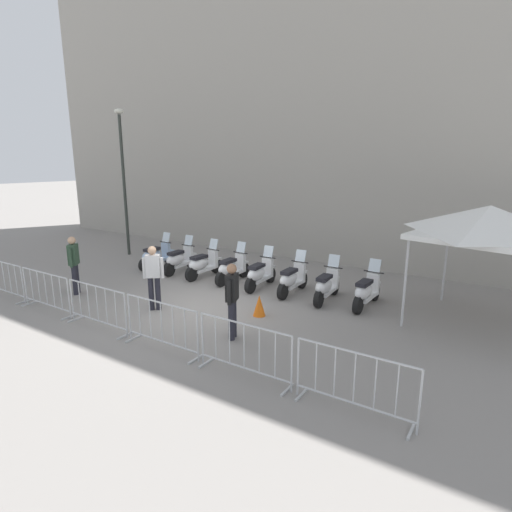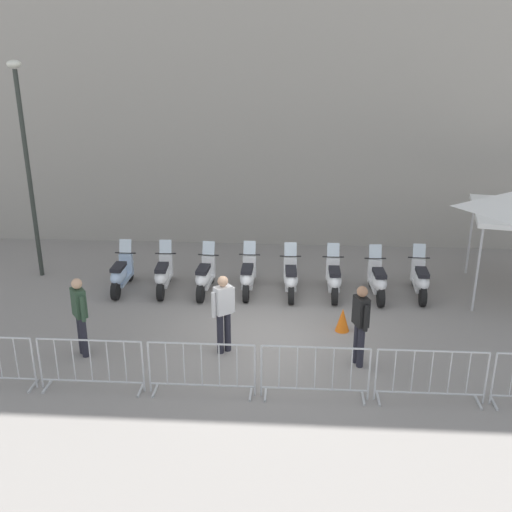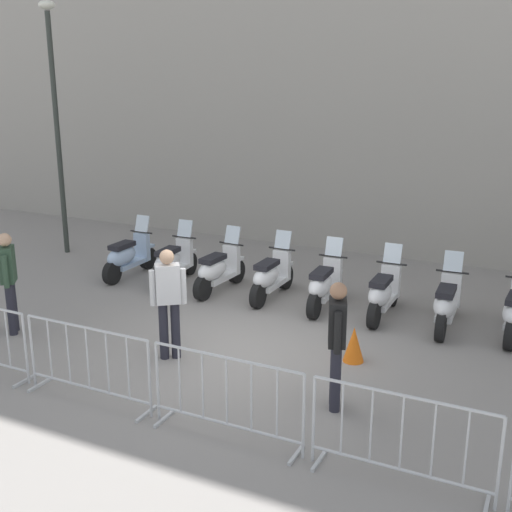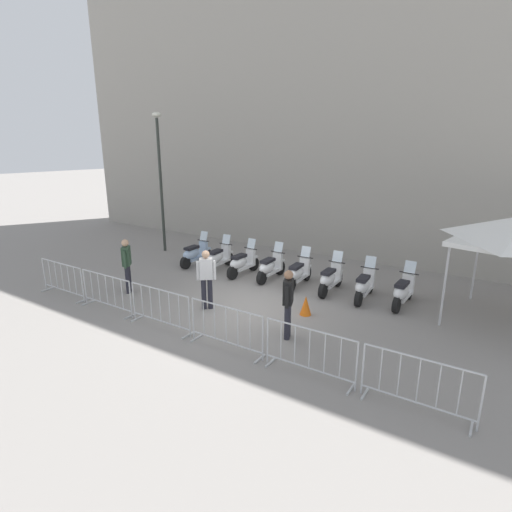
{
  "view_description": "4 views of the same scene",
  "coord_description": "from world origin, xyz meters",
  "px_view_note": "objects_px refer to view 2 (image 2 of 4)",
  "views": [
    {
      "loc": [
        8.51,
        -6.46,
        4.01
      ],
      "look_at": [
        -0.06,
        2.48,
        1.01
      ],
      "focal_mm": 29.26,
      "sensor_mm": 36.0,
      "label": 1
    },
    {
      "loc": [
        2.86,
        -11.4,
        6.32
      ],
      "look_at": [
        -0.78,
        2.22,
        1.09
      ],
      "focal_mm": 41.84,
      "sensor_mm": 36.0,
      "label": 2
    },
    {
      "loc": [
        5.93,
        -7.26,
        4.28
      ],
      "look_at": [
        -1.09,
        1.96,
        0.94
      ],
      "focal_mm": 45.51,
      "sensor_mm": 36.0,
      "label": 3
    },
    {
      "loc": [
        7.77,
        -7.59,
        4.66
      ],
      "look_at": [
        -1.33,
        1.94,
        0.89
      ],
      "focal_mm": 28.39,
      "sensor_mm": 36.0,
      "label": 4
    }
  ],
  "objects_px": {
    "motorcycle_0": "(121,275)",
    "officer_near_row_end": "(80,312)",
    "motorcycle_5": "(334,279)",
    "street_lamp": "(26,152)",
    "motorcycle_2": "(205,277)",
    "motorcycle_3": "(248,277)",
    "motorcycle_4": "(291,279)",
    "barrier_segment_3": "(315,373)",
    "barrier_segment_2": "(202,369)",
    "motorcycle_7": "(420,280)",
    "barrier_segment_4": "(431,377)",
    "motorcycle_1": "(163,275)",
    "barrier_segment_1": "(91,365)",
    "officer_by_barriers": "(360,321)",
    "motorcycle_6": "(378,281)",
    "traffic_cone": "(343,320)",
    "officer_mid_plaza": "(223,310)"
  },
  "relations": [
    {
      "from": "barrier_segment_3",
      "to": "street_lamp",
      "type": "bearing_deg",
      "value": 154.49
    },
    {
      "from": "officer_mid_plaza",
      "to": "officer_by_barriers",
      "type": "bearing_deg",
      "value": 4.2
    },
    {
      "from": "barrier_segment_1",
      "to": "barrier_segment_3",
      "type": "distance_m",
      "value": 4.18
    },
    {
      "from": "barrier_segment_3",
      "to": "officer_by_barriers",
      "type": "distance_m",
      "value": 1.63
    },
    {
      "from": "motorcycle_7",
      "to": "barrier_segment_4",
      "type": "height_order",
      "value": "motorcycle_7"
    },
    {
      "from": "motorcycle_4",
      "to": "barrier_segment_2",
      "type": "height_order",
      "value": "motorcycle_4"
    },
    {
      "from": "barrier_segment_4",
      "to": "officer_near_row_end",
      "type": "xyz_separation_m",
      "value": [
        -7.0,
        -0.08,
        0.46
      ]
    },
    {
      "from": "motorcycle_4",
      "to": "barrier_segment_3",
      "type": "height_order",
      "value": "motorcycle_4"
    },
    {
      "from": "motorcycle_1",
      "to": "barrier_segment_4",
      "type": "xyz_separation_m",
      "value": [
        6.68,
        -3.41,
        0.07
      ]
    },
    {
      "from": "motorcycle_2",
      "to": "motorcycle_7",
      "type": "relative_size",
      "value": 1.0
    },
    {
      "from": "motorcycle_4",
      "to": "street_lamp",
      "type": "height_order",
      "value": "street_lamp"
    },
    {
      "from": "officer_mid_plaza",
      "to": "barrier_segment_1",
      "type": "bearing_deg",
      "value": -134.04
    },
    {
      "from": "motorcycle_1",
      "to": "barrier_segment_3",
      "type": "distance_m",
      "value": 6.01
    },
    {
      "from": "motorcycle_2",
      "to": "motorcycle_1",
      "type": "bearing_deg",
      "value": -171.03
    },
    {
      "from": "motorcycle_7",
      "to": "barrier_segment_1",
      "type": "height_order",
      "value": "motorcycle_7"
    },
    {
      "from": "motorcycle_2",
      "to": "motorcycle_3",
      "type": "xyz_separation_m",
      "value": [
        1.07,
        0.31,
        0.0
      ]
    },
    {
      "from": "barrier_segment_1",
      "to": "officer_by_barriers",
      "type": "bearing_deg",
      "value": 25.12
    },
    {
      "from": "motorcycle_0",
      "to": "barrier_segment_2",
      "type": "height_order",
      "value": "motorcycle_0"
    },
    {
      "from": "motorcycle_5",
      "to": "street_lamp",
      "type": "height_order",
      "value": "street_lamp"
    },
    {
      "from": "barrier_segment_2",
      "to": "motorcycle_4",
      "type": "bearing_deg",
      "value": 82.27
    },
    {
      "from": "motorcycle_7",
      "to": "traffic_cone",
      "type": "relative_size",
      "value": 3.13
    },
    {
      "from": "officer_by_barriers",
      "to": "traffic_cone",
      "type": "relative_size",
      "value": 3.15
    },
    {
      "from": "motorcycle_0",
      "to": "officer_near_row_end",
      "type": "bearing_deg",
      "value": -76.69
    },
    {
      "from": "motorcycle_4",
      "to": "barrier_segment_1",
      "type": "height_order",
      "value": "motorcycle_4"
    },
    {
      "from": "officer_by_barriers",
      "to": "motorcycle_0",
      "type": "bearing_deg",
      "value": 161.29
    },
    {
      "from": "traffic_cone",
      "to": "street_lamp",
      "type": "bearing_deg",
      "value": 172.0
    },
    {
      "from": "barrier_segment_1",
      "to": "officer_near_row_end",
      "type": "height_order",
      "value": "officer_near_row_end"
    },
    {
      "from": "motorcycle_0",
      "to": "motorcycle_2",
      "type": "height_order",
      "value": "same"
    },
    {
      "from": "motorcycle_6",
      "to": "motorcycle_7",
      "type": "bearing_deg",
      "value": 17.72
    },
    {
      "from": "motorcycle_7",
      "to": "officer_by_barriers",
      "type": "distance_m",
      "value": 4.01
    },
    {
      "from": "barrier_segment_2",
      "to": "motorcycle_0",
      "type": "bearing_deg",
      "value": 132.67
    },
    {
      "from": "motorcycle_5",
      "to": "officer_near_row_end",
      "type": "bearing_deg",
      "value": -136.65
    },
    {
      "from": "motorcycle_0",
      "to": "traffic_cone",
      "type": "xyz_separation_m",
      "value": [
        5.88,
        -0.76,
        -0.18
      ]
    },
    {
      "from": "barrier_segment_1",
      "to": "barrier_segment_2",
      "type": "xyz_separation_m",
      "value": [
        2.05,
        0.41,
        0.0
      ]
    },
    {
      "from": "officer_by_barriers",
      "to": "officer_mid_plaza",
      "type": "bearing_deg",
      "value": -175.8
    },
    {
      "from": "barrier_segment_1",
      "to": "motorcycle_6",
      "type": "bearing_deg",
      "value": 49.39
    },
    {
      "from": "street_lamp",
      "to": "officer_mid_plaza",
      "type": "relative_size",
      "value": 3.33
    },
    {
      "from": "motorcycle_6",
      "to": "motorcycle_4",
      "type": "bearing_deg",
      "value": -169.18
    },
    {
      "from": "street_lamp",
      "to": "officer_by_barriers",
      "type": "xyz_separation_m",
      "value": [
        9.07,
        -2.6,
        -2.49
      ]
    },
    {
      "from": "motorcycle_1",
      "to": "motorcycle_5",
      "type": "relative_size",
      "value": 0.99
    },
    {
      "from": "officer_mid_plaza",
      "to": "motorcycle_1",
      "type": "bearing_deg",
      "value": 133.71
    },
    {
      "from": "motorcycle_5",
      "to": "barrier_segment_2",
      "type": "distance_m",
      "value": 5.4
    },
    {
      "from": "barrier_segment_4",
      "to": "traffic_cone",
      "type": "distance_m",
      "value": 3.06
    },
    {
      "from": "motorcycle_0",
      "to": "barrier_segment_3",
      "type": "bearing_deg",
      "value": -32.0
    },
    {
      "from": "motorcycle_5",
      "to": "barrier_segment_3",
      "type": "relative_size",
      "value": 0.87
    },
    {
      "from": "motorcycle_2",
      "to": "officer_near_row_end",
      "type": "height_order",
      "value": "officer_near_row_end"
    },
    {
      "from": "motorcycle_3",
      "to": "officer_by_barriers",
      "type": "relative_size",
      "value": 0.99
    },
    {
      "from": "barrier_segment_4",
      "to": "motorcycle_6",
      "type": "bearing_deg",
      "value": 105.81
    },
    {
      "from": "motorcycle_7",
      "to": "barrier_segment_4",
      "type": "bearing_deg",
      "value": -87.46
    },
    {
      "from": "motorcycle_4",
      "to": "motorcycle_3",
      "type": "bearing_deg",
      "value": -171.54
    }
  ]
}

